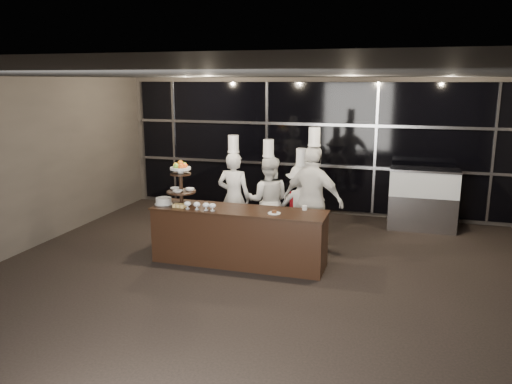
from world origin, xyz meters
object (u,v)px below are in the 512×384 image
(layer_cake, at_px, (164,201))
(chef_c, at_px, (300,205))
(chef_d, at_px, (313,200))
(chef_a, at_px, (234,196))
(display_case, at_px, (423,196))
(buffet_counter, at_px, (239,236))
(chef_b, at_px, (268,200))
(display_stand, at_px, (181,180))

(layer_cake, xyz_separation_m, chef_c, (2.06, 1.29, -0.23))
(chef_c, distance_m, chef_d, 0.60)
(chef_a, bearing_deg, display_case, 28.73)
(display_case, height_order, chef_c, chef_c)
(chef_c, bearing_deg, buffet_counter, -121.17)
(chef_b, bearing_deg, chef_d, -22.39)
(display_case, relative_size, chef_a, 0.67)
(buffet_counter, xyz_separation_m, chef_b, (0.18, 1.13, 0.36))
(display_stand, xyz_separation_m, layer_cake, (-0.30, -0.05, -0.37))
(buffet_counter, distance_m, display_case, 4.09)
(layer_cake, distance_m, chef_a, 1.39)
(chef_d, bearing_deg, layer_cake, -160.86)
(display_case, bearing_deg, chef_b, -147.29)
(chef_d, bearing_deg, display_case, 48.90)
(display_stand, distance_m, chef_c, 2.23)
(display_stand, bearing_deg, chef_b, 43.82)
(chef_b, bearing_deg, chef_a, -172.07)
(buffet_counter, bearing_deg, display_stand, -179.99)
(layer_cake, bearing_deg, display_case, 34.87)
(chef_c, bearing_deg, display_case, 37.30)
(chef_a, distance_m, chef_c, 1.22)
(display_case, xyz_separation_m, chef_d, (-1.84, -2.11, 0.27))
(buffet_counter, height_order, chef_c, chef_c)
(chef_d, bearing_deg, chef_b, 157.61)
(buffet_counter, bearing_deg, display_case, 44.80)
(chef_d, bearing_deg, buffet_counter, -143.97)
(display_stand, height_order, chef_b, chef_b)
(display_stand, height_order, layer_cake, display_stand)
(display_stand, xyz_separation_m, chef_d, (2.06, 0.77, -0.38))
(layer_cake, relative_size, display_case, 0.23)
(chef_c, bearing_deg, display_stand, -144.63)
(buffet_counter, distance_m, chef_d, 1.40)
(chef_a, relative_size, chef_c, 1.12)
(display_case, bearing_deg, chef_a, -151.27)
(layer_cake, height_order, chef_b, chef_b)
(layer_cake, relative_size, chef_d, 0.14)
(buffet_counter, relative_size, display_case, 2.14)
(chef_a, xyz_separation_m, chef_d, (1.51, -0.27, 0.09))
(chef_b, height_order, chef_c, chef_b)
(buffet_counter, xyz_separation_m, display_case, (2.90, 2.88, 0.22))
(display_stand, height_order, chef_d, chef_d)
(display_stand, distance_m, chef_b, 1.71)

